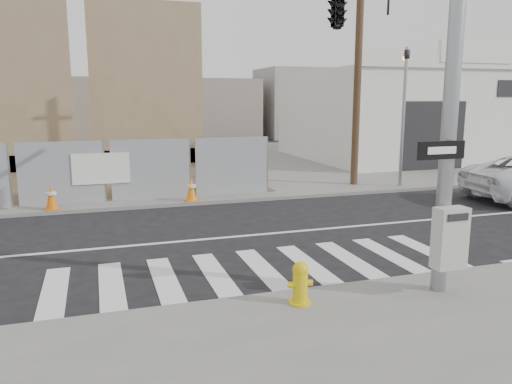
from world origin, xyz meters
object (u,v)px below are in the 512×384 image
object	(u,v)px
auto_shop	(408,115)
traffic_cone_c	(51,197)
traffic_cone_d	(191,190)
fire_hydrant	(300,283)
signal_pole	(368,35)

from	to	relation	value
auto_shop	traffic_cone_c	distance (m)	20.55
auto_shop	traffic_cone_c	bearing A→B (deg)	-154.69
auto_shop	traffic_cone_d	bearing A→B (deg)	-148.39
fire_hydrant	traffic_cone_c	distance (m)	9.88
traffic_cone_c	traffic_cone_d	world-z (taller)	traffic_cone_c
traffic_cone_c	signal_pole	bearing A→B (deg)	-41.88
fire_hydrant	auto_shop	bearing A→B (deg)	68.60
auto_shop	fire_hydrant	xyz separation A→B (m)	(-14.06, -17.58, -2.06)
fire_hydrant	traffic_cone_c	xyz separation A→B (m)	(-4.43, 8.83, 0.03)
traffic_cone_c	auto_shop	bearing A→B (deg)	25.31
traffic_cone_d	traffic_cone_c	bearing A→B (deg)	-180.00
signal_pole	traffic_cone_c	world-z (taller)	signal_pole
signal_pole	traffic_cone_c	distance (m)	10.31
signal_pole	traffic_cone_c	bearing A→B (deg)	138.12
auto_shop	traffic_cone_d	size ratio (longest dim) A/B	15.50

